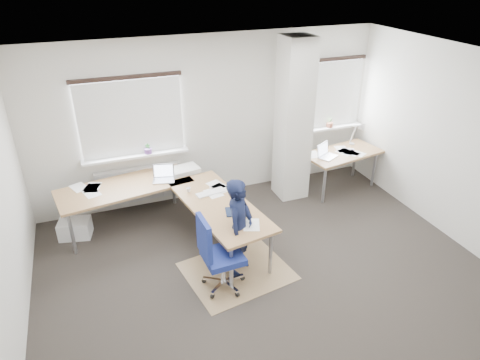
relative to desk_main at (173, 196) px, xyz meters
name	(u,v)px	position (x,y,z in m)	size (l,w,h in m)	color
ground	(268,276)	(0.93, -1.40, -0.69)	(6.00, 6.00, 0.00)	black
room_shell	(270,143)	(1.12, -0.95, 1.05)	(6.04, 5.04, 2.82)	beige
floor_mat	(237,271)	(0.58, -1.17, -0.69)	(1.35, 1.15, 0.01)	olive
white_crate	(75,228)	(-1.46, 0.50, -0.55)	(0.46, 0.32, 0.28)	white
desk_main	(173,196)	(0.00, 0.00, 0.00)	(2.79, 2.63, 0.96)	olive
desk_side	(342,154)	(3.19, 0.40, -0.01)	(1.50, 0.93, 1.22)	olive
task_chair	(220,268)	(0.27, -1.38, -0.39)	(0.59, 0.59, 1.09)	navy
person	(239,227)	(0.62, -1.15, 0.01)	(0.51, 0.33, 1.40)	black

